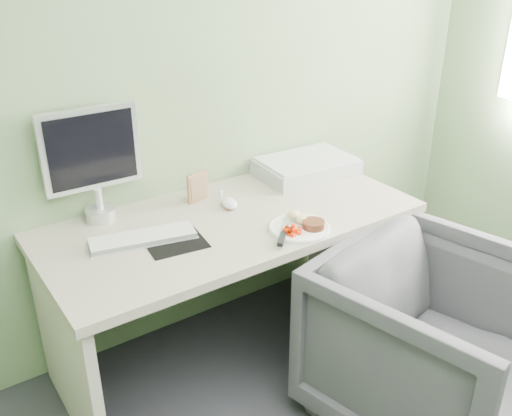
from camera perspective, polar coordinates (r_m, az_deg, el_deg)
wall_back at (r=2.53m, az=-7.45°, el=14.91°), size 3.50×0.00×3.50m
desk at (r=2.51m, az=-2.41°, el=-4.70°), size 1.60×0.75×0.73m
plate at (r=2.33m, az=4.36°, el=-2.04°), size 0.25×0.25×0.01m
steak at (r=2.32m, az=5.77°, el=-1.64°), size 0.10×0.10×0.03m
potato_pile at (r=2.36m, az=4.40°, el=-0.70°), size 0.12×0.10×0.06m
carrot_heap at (r=2.26m, az=3.67°, el=-2.11°), size 0.07×0.07×0.04m
steak_knife at (r=2.24m, az=2.72°, el=-2.63°), size 0.19×0.20×0.02m
mousepad at (r=2.25m, az=-8.09°, el=-3.40°), size 0.25×0.23×0.00m
keyboard at (r=2.28m, az=-11.25°, el=-2.91°), size 0.43×0.21×0.02m
computer_mouse at (r=2.51m, az=-2.69°, el=0.49°), size 0.08×0.12×0.04m
photo_frame at (r=2.56m, az=-5.87°, el=2.11°), size 0.11×0.03×0.14m
eyedrop_bottle at (r=2.57m, az=-3.59°, el=1.32°), size 0.02×0.02×0.06m
scanner at (r=2.86m, az=5.03°, el=4.11°), size 0.49×0.35×0.07m
monitor at (r=2.40m, az=-16.08°, el=4.78°), size 0.40×0.12×0.48m
desk_chair at (r=2.41m, az=16.99°, el=-12.65°), size 0.94×0.96×0.73m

